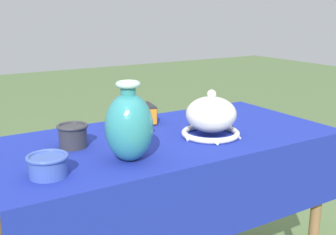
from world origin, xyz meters
TOP-DOWN VIEW (x-y plane):
  - display_table at (0.00, -0.02)m, footprint 1.29×0.63m
  - vase_tall_bulbous at (-0.23, -0.16)m, footprint 0.15×0.15m
  - vase_dome_bell at (0.15, -0.09)m, footprint 0.23×0.22m
  - mosaic_tile_box at (0.00, 0.21)m, footprint 0.15×0.15m
  - cup_wide_charcoal at (-0.34, 0.05)m, footprint 0.11×0.11m
  - cup_wide_cobalt at (-0.48, -0.16)m, footprint 0.12×0.12m

SIDE VIEW (x-z plane):
  - display_table at x=0.00m, z-range 0.29..1.03m
  - cup_wide_cobalt at x=-0.48m, z-range 0.75..0.81m
  - mosaic_tile_box at x=0.00m, z-range 0.74..0.82m
  - cup_wide_charcoal at x=-0.34m, z-range 0.75..0.83m
  - vase_dome_bell at x=0.15m, z-range 0.73..0.90m
  - vase_tall_bulbous at x=-0.23m, z-range 0.73..0.98m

